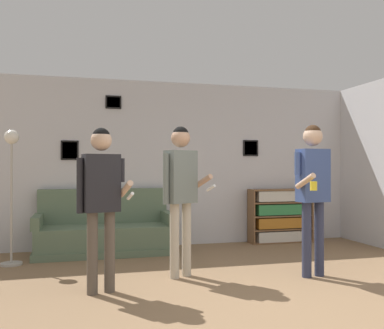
% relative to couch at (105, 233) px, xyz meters
% --- Properties ---
extents(ground_plane, '(20.00, 20.00, 0.00)m').
position_rel_couch_xyz_m(ground_plane, '(1.31, -3.26, -0.31)').
color(ground_plane, '#846647').
extents(wall_back, '(8.34, 0.08, 2.70)m').
position_rel_couch_xyz_m(wall_back, '(1.31, 0.41, 1.05)').
color(wall_back, silver).
rests_on(wall_back, ground_plane).
extents(couch, '(2.02, 0.80, 0.95)m').
position_rel_couch_xyz_m(couch, '(0.00, 0.00, 0.00)').
color(couch, '#5B7056').
rests_on(couch, ground_plane).
extents(bookshelf, '(1.11, 0.30, 0.91)m').
position_rel_couch_xyz_m(bookshelf, '(2.98, 0.19, 0.15)').
color(bookshelf, brown).
rests_on(bookshelf, ground_plane).
extents(floor_lamp, '(0.28, 0.28, 1.78)m').
position_rel_couch_xyz_m(floor_lamp, '(-1.23, -0.49, 0.89)').
color(floor_lamp, '#ADA89E').
rests_on(floor_lamp, ground_plane).
extents(person_player_foreground_left, '(0.55, 0.43, 1.69)m').
position_rel_couch_xyz_m(person_player_foreground_left, '(-0.15, -2.08, 0.74)').
color(person_player_foreground_left, brown).
rests_on(person_player_foreground_left, ground_plane).
extents(person_player_foreground_center, '(0.59, 0.41, 1.77)m').
position_rel_couch_xyz_m(person_player_foreground_center, '(0.79, -1.66, 0.79)').
color(person_player_foreground_center, '#B7AD99').
rests_on(person_player_foreground_center, ground_plane).
extents(person_watcher_holding_cup, '(0.50, 0.48, 1.79)m').
position_rel_couch_xyz_m(person_watcher_holding_cup, '(2.30, -2.03, 0.81)').
color(person_watcher_holding_cup, '#2D334C').
rests_on(person_watcher_holding_cup, ground_plane).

